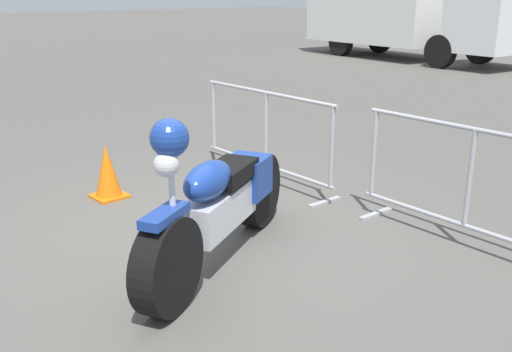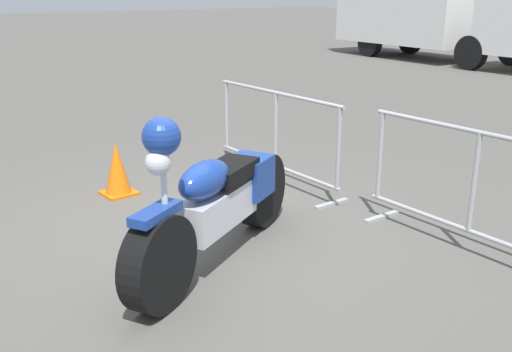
{
  "view_description": "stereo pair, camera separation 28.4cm",
  "coord_description": "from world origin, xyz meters",
  "px_view_note": "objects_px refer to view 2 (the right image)",
  "views": [
    {
      "loc": [
        3.85,
        -2.97,
        2.12
      ],
      "look_at": [
        0.53,
        0.15,
        0.65
      ],
      "focal_mm": 40.0,
      "sensor_mm": 36.0,
      "label": 1
    },
    {
      "loc": [
        4.04,
        -2.76,
        2.12
      ],
      "look_at": [
        0.53,
        0.15,
        0.65
      ],
      "focal_mm": 40.0,
      "sensor_mm": 36.0,
      "label": 2
    }
  ],
  "objects_px": {
    "crowd_barrier_near": "(276,136)",
    "parked_car_yellow": "(471,25)",
    "crowd_barrier_far": "(473,191)",
    "motorcycle": "(218,202)",
    "box_truck": "(432,8)",
    "traffic_cone": "(117,169)"
  },
  "relations": [
    {
      "from": "crowd_barrier_near",
      "to": "parked_car_yellow",
      "type": "bearing_deg",
      "value": 115.27
    },
    {
      "from": "crowd_barrier_far",
      "to": "parked_car_yellow",
      "type": "relative_size",
      "value": 0.51
    },
    {
      "from": "motorcycle",
      "to": "crowd_barrier_near",
      "type": "height_order",
      "value": "motorcycle"
    },
    {
      "from": "box_truck",
      "to": "crowd_barrier_near",
      "type": "bearing_deg",
      "value": -54.16
    },
    {
      "from": "crowd_barrier_far",
      "to": "parked_car_yellow",
      "type": "distance_m",
      "value": 23.52
    },
    {
      "from": "motorcycle",
      "to": "crowd_barrier_near",
      "type": "relative_size",
      "value": 1.05
    },
    {
      "from": "motorcycle",
      "to": "traffic_cone",
      "type": "relative_size",
      "value": 3.8
    },
    {
      "from": "crowd_barrier_far",
      "to": "box_truck",
      "type": "relative_size",
      "value": 0.27
    },
    {
      "from": "motorcycle",
      "to": "traffic_cone",
      "type": "bearing_deg",
      "value": -118.04
    },
    {
      "from": "crowd_barrier_near",
      "to": "crowd_barrier_far",
      "type": "distance_m",
      "value": 2.46
    },
    {
      "from": "motorcycle",
      "to": "crowd_barrier_far",
      "type": "bearing_deg",
      "value": 119.16
    },
    {
      "from": "crowd_barrier_near",
      "to": "traffic_cone",
      "type": "distance_m",
      "value": 1.81
    },
    {
      "from": "crowd_barrier_far",
      "to": "crowd_barrier_near",
      "type": "bearing_deg",
      "value": 180.0
    },
    {
      "from": "motorcycle",
      "to": "parked_car_yellow",
      "type": "height_order",
      "value": "parked_car_yellow"
    },
    {
      "from": "motorcycle",
      "to": "crowd_barrier_far",
      "type": "relative_size",
      "value": 1.05
    },
    {
      "from": "motorcycle",
      "to": "crowd_barrier_near",
      "type": "xyz_separation_m",
      "value": [
        -1.23,
        1.71,
        0.04
      ]
    },
    {
      "from": "crowd_barrier_near",
      "to": "box_truck",
      "type": "relative_size",
      "value": 0.27
    },
    {
      "from": "crowd_barrier_near",
      "to": "box_truck",
      "type": "xyz_separation_m",
      "value": [
        -6.35,
        12.32,
        1.08
      ]
    },
    {
      "from": "motorcycle",
      "to": "box_truck",
      "type": "xyz_separation_m",
      "value": [
        -7.59,
        14.03,
        1.12
      ]
    },
    {
      "from": "crowd_barrier_far",
      "to": "traffic_cone",
      "type": "bearing_deg",
      "value": -153.54
    },
    {
      "from": "motorcycle",
      "to": "box_truck",
      "type": "bearing_deg",
      "value": -176.75
    },
    {
      "from": "crowd_barrier_far",
      "to": "box_truck",
      "type": "bearing_deg",
      "value": 125.6
    }
  ]
}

